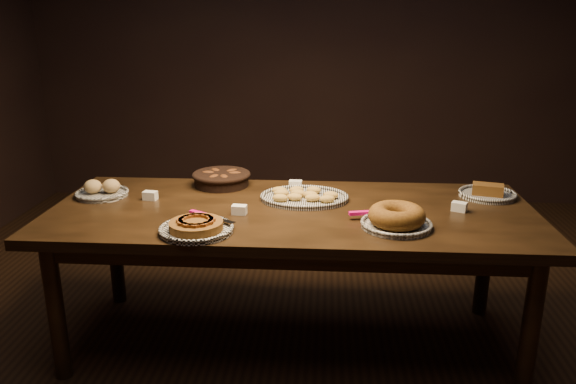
# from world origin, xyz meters

# --- Properties ---
(ground) EXTENTS (5.00, 5.00, 0.00)m
(ground) POSITION_xyz_m (0.00, 0.00, 0.00)
(ground) COLOR black
(ground) RESTS_ON ground
(buffet_table) EXTENTS (2.40, 1.00, 0.75)m
(buffet_table) POSITION_xyz_m (0.00, 0.00, 0.68)
(buffet_table) COLOR black
(buffet_table) RESTS_ON ground
(apple_tart_plate) EXTENTS (0.33, 0.36, 0.06)m
(apple_tart_plate) POSITION_xyz_m (-0.40, -0.35, 0.77)
(apple_tart_plate) COLOR white
(apple_tart_plate) RESTS_ON buffet_table
(madeleine_platter) EXTENTS (0.45, 0.37, 0.05)m
(madeleine_platter) POSITION_xyz_m (0.05, 0.14, 0.77)
(madeleine_platter) COLOR black
(madeleine_platter) RESTS_ON buffet_table
(bundt_cake_plate) EXTENTS (0.37, 0.32, 0.10)m
(bundt_cake_plate) POSITION_xyz_m (0.49, -0.23, 0.79)
(bundt_cake_plate) COLOR black
(bundt_cake_plate) RESTS_ON buffet_table
(croissant_basket) EXTENTS (0.40, 0.40, 0.08)m
(croissant_basket) POSITION_xyz_m (-0.42, 0.37, 0.80)
(croissant_basket) COLOR black
(croissant_basket) RESTS_ON buffet_table
(bread_roll_plate) EXTENTS (0.28, 0.28, 0.09)m
(bread_roll_plate) POSITION_xyz_m (-1.02, 0.14, 0.78)
(bread_roll_plate) COLOR white
(bread_roll_plate) RESTS_ON buffet_table
(loaf_plate) EXTENTS (0.30, 0.30, 0.07)m
(loaf_plate) POSITION_xyz_m (1.02, 0.26, 0.77)
(loaf_plate) COLOR black
(loaf_plate) RESTS_ON buffet_table
(tent_cards) EXTENTS (1.64, 0.49, 0.04)m
(tent_cards) POSITION_xyz_m (0.06, 0.07, 0.77)
(tent_cards) COLOR white
(tent_cards) RESTS_ON buffet_table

